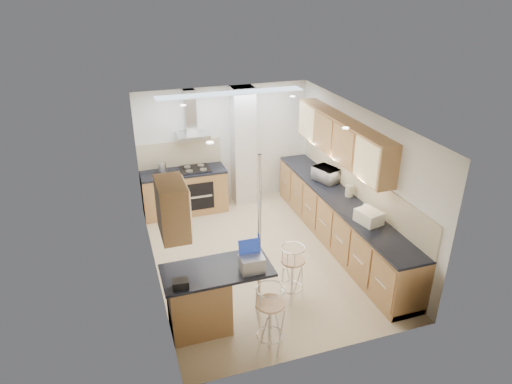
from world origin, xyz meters
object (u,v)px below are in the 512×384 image
object	(u,v)px
bar_stool_end	(292,273)
bread_bin	(369,217)
laptop	(252,264)
bar_stool_near	(270,319)
microwave	(326,174)

from	to	relation	value
bar_stool_end	bread_bin	world-z (taller)	bread_bin
laptop	bar_stool_near	bearing A→B (deg)	-77.38
bread_bin	bar_stool_near	bearing A→B (deg)	-163.87
bar_stool_near	bread_bin	world-z (taller)	bread_bin
bar_stool_end	bread_bin	xyz separation A→B (m)	(1.42, 0.31, 0.56)
microwave	bar_stool_near	xyz separation A→B (m)	(-2.16, -2.84, -0.57)
microwave	bread_bin	world-z (taller)	microwave
laptop	bread_bin	size ratio (longest dim) A/B	0.80
microwave	laptop	distance (m)	3.26
laptop	bar_stool_near	world-z (taller)	laptop
bar_stool_near	bread_bin	distance (m)	2.44
bar_stool_near	bar_stool_end	world-z (taller)	bar_stool_near
bar_stool_near	microwave	bearing A→B (deg)	61.80
bar_stool_near	bread_bin	size ratio (longest dim) A/B	2.50
laptop	bar_stool_end	distance (m)	1.02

